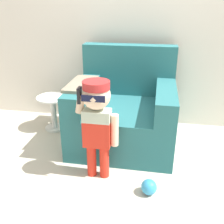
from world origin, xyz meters
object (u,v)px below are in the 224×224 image
at_px(person_child, 97,116).
at_px(toy_ball, 149,187).
at_px(side_table, 53,109).
at_px(armchair, 124,112).

relative_size(person_child, toy_ball, 6.83).
height_order(side_table, toy_ball, side_table).
bearing_deg(side_table, toy_ball, -39.35).
height_order(armchair, person_child, armchair).
height_order(armchair, side_table, armchair).
bearing_deg(toy_ball, person_child, 160.05).
bearing_deg(armchair, toy_ball, -69.09).
height_order(armchair, toy_ball, armchair).
distance_m(armchair, person_child, 0.74).
xyz_separation_m(side_table, toy_ball, (1.19, -0.98, -0.19)).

